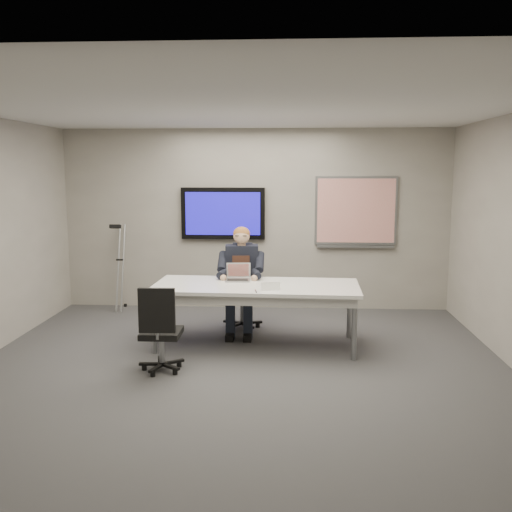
# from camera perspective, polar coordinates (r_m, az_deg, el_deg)

# --- Properties ---
(floor) EXTENTS (6.00, 6.00, 0.02)m
(floor) POSITION_cam_1_polar(r_m,az_deg,el_deg) (6.27, -1.72, -11.70)
(floor) COLOR #3C3D3F
(floor) RESTS_ON ground
(ceiling) EXTENTS (6.00, 6.00, 0.02)m
(ceiling) POSITION_cam_1_polar(r_m,az_deg,el_deg) (5.91, -1.85, 14.68)
(ceiling) COLOR silver
(ceiling) RESTS_ON wall_back
(wall_back) EXTENTS (6.00, 0.02, 2.80)m
(wall_back) POSITION_cam_1_polar(r_m,az_deg,el_deg) (8.90, -0.07, 3.65)
(wall_back) COLOR gray
(wall_back) RESTS_ON ground
(wall_front) EXTENTS (6.00, 0.02, 2.80)m
(wall_front) POSITION_cam_1_polar(r_m,az_deg,el_deg) (3.00, -6.88, -6.51)
(wall_front) COLOR gray
(wall_front) RESTS_ON ground
(conference_table) EXTENTS (2.56, 1.15, 0.78)m
(conference_table) POSITION_cam_1_polar(r_m,az_deg,el_deg) (7.04, 0.01, -3.58)
(conference_table) COLOR white
(conference_table) RESTS_ON ground
(tv_display) EXTENTS (1.30, 0.09, 0.80)m
(tv_display) POSITION_cam_1_polar(r_m,az_deg,el_deg) (8.88, -3.32, 4.27)
(tv_display) COLOR black
(tv_display) RESTS_ON wall_back
(whiteboard) EXTENTS (1.25, 0.08, 1.10)m
(whiteboard) POSITION_cam_1_polar(r_m,az_deg,el_deg) (8.91, 9.95, 4.36)
(whiteboard) COLOR gray
(whiteboard) RESTS_ON wall_back
(office_chair_far) EXTENTS (0.62, 0.62, 1.05)m
(office_chair_far) POSITION_cam_1_polar(r_m,az_deg,el_deg) (7.91, -1.46, -4.87)
(office_chair_far) COLOR black
(office_chair_far) RESTS_ON ground
(office_chair_near) EXTENTS (0.46, 0.46, 0.96)m
(office_chair_near) POSITION_cam_1_polar(r_m,az_deg,el_deg) (6.32, -9.48, -8.78)
(office_chair_near) COLOR black
(office_chair_near) RESTS_ON ground
(seated_person) EXTENTS (0.46, 0.78, 1.42)m
(seated_person) POSITION_cam_1_polar(r_m,az_deg,el_deg) (7.61, -1.54, -3.53)
(seated_person) COLOR #1D2230
(seated_person) RESTS_ON office_chair_far
(crutch) EXTENTS (0.27, 0.83, 1.46)m
(crutch) POSITION_cam_1_polar(r_m,az_deg,el_deg) (9.10, -13.40, -0.96)
(crutch) COLOR #A2A6AA
(crutch) RESTS_ON ground
(laptop) EXTENTS (0.32, 0.31, 0.22)m
(laptop) POSITION_cam_1_polar(r_m,az_deg,el_deg) (7.28, -1.81, -2.02)
(laptop) COLOR #A6A6A8
(laptop) RESTS_ON conference_table
(name_tent) EXTENTS (0.23, 0.11, 0.09)m
(name_tent) POSITION_cam_1_polar(r_m,az_deg,el_deg) (6.72, 1.48, -3.01)
(name_tent) COLOR white
(name_tent) RESTS_ON conference_table
(pen) EXTENTS (0.03, 0.14, 0.01)m
(pen) POSITION_cam_1_polar(r_m,az_deg,el_deg) (6.62, -0.01, -3.52)
(pen) COLOR black
(pen) RESTS_ON conference_table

